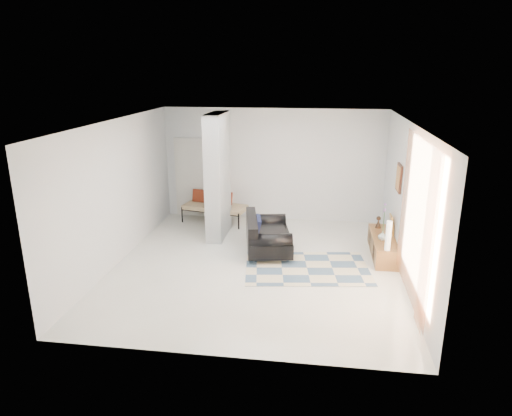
# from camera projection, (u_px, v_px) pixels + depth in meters

# --- Properties ---
(floor) EXTENTS (6.00, 6.00, 0.00)m
(floor) POSITION_uv_depth(u_px,v_px,m) (256.00, 265.00, 8.98)
(floor) COLOR silver
(floor) RESTS_ON ground
(ceiling) EXTENTS (6.00, 6.00, 0.00)m
(ceiling) POSITION_uv_depth(u_px,v_px,m) (256.00, 122.00, 8.16)
(ceiling) COLOR white
(ceiling) RESTS_ON wall_back
(wall_back) EXTENTS (6.00, 0.00, 6.00)m
(wall_back) POSITION_uv_depth(u_px,v_px,m) (273.00, 165.00, 11.41)
(wall_back) COLOR silver
(wall_back) RESTS_ON ground
(wall_front) EXTENTS (6.00, 0.00, 6.00)m
(wall_front) POSITION_uv_depth(u_px,v_px,m) (223.00, 261.00, 5.73)
(wall_front) COLOR silver
(wall_front) RESTS_ON ground
(wall_left) EXTENTS (0.00, 6.00, 6.00)m
(wall_left) POSITION_uv_depth(u_px,v_px,m) (118.00, 192.00, 8.94)
(wall_left) COLOR silver
(wall_left) RESTS_ON ground
(wall_right) EXTENTS (0.00, 6.00, 6.00)m
(wall_right) POSITION_uv_depth(u_px,v_px,m) (407.00, 203.00, 8.21)
(wall_right) COLOR silver
(wall_right) RESTS_ON ground
(partition_column) EXTENTS (0.35, 1.20, 2.80)m
(partition_column) POSITION_uv_depth(u_px,v_px,m) (218.00, 176.00, 10.23)
(partition_column) COLOR #A2A7A9
(partition_column) RESTS_ON floor
(hallway_door) EXTENTS (0.85, 0.06, 2.04)m
(hallway_door) POSITION_uv_depth(u_px,v_px,m) (192.00, 177.00, 11.76)
(hallway_door) COLOR silver
(hallway_door) RESTS_ON floor
(curtain) EXTENTS (0.00, 2.55, 2.55)m
(curtain) POSITION_uv_depth(u_px,v_px,m) (415.00, 220.00, 7.11)
(curtain) COLOR orange
(curtain) RESTS_ON wall_right
(wall_art) EXTENTS (0.04, 0.45, 0.55)m
(wall_art) POSITION_uv_depth(u_px,v_px,m) (399.00, 178.00, 8.99)
(wall_art) COLOR #3F1C11
(wall_art) RESTS_ON wall_right
(media_console) EXTENTS (0.45, 1.65, 0.80)m
(media_console) POSITION_uv_depth(u_px,v_px,m) (383.00, 246.00, 9.44)
(media_console) COLOR brown
(media_console) RESTS_ON floor
(loveseat) EXTENTS (1.16, 1.67, 0.76)m
(loveseat) POSITION_uv_depth(u_px,v_px,m) (265.00, 235.00, 9.59)
(loveseat) COLOR silver
(loveseat) RESTS_ON floor
(daybed) EXTENTS (1.67, 0.97, 0.77)m
(daybed) POSITION_uv_depth(u_px,v_px,m) (214.00, 205.00, 11.45)
(daybed) COLOR black
(daybed) RESTS_ON floor
(area_rug) EXTENTS (2.55, 1.87, 0.01)m
(area_rug) POSITION_uv_depth(u_px,v_px,m) (307.00, 268.00, 8.86)
(area_rug) COLOR beige
(area_rug) RESTS_ON floor
(cylinder_lamp) EXTENTS (0.11, 0.11, 0.58)m
(cylinder_lamp) POSITION_uv_depth(u_px,v_px,m) (388.00, 236.00, 8.62)
(cylinder_lamp) COLOR white
(cylinder_lamp) RESTS_ON media_console
(bronze_figurine) EXTENTS (0.14, 0.14, 0.26)m
(bronze_figurine) POSITION_uv_depth(u_px,v_px,m) (378.00, 222.00, 9.88)
(bronze_figurine) COLOR #301F15
(bronze_figurine) RESTS_ON media_console
(vase) EXTENTS (0.19, 0.19, 0.18)m
(vase) POSITION_uv_depth(u_px,v_px,m) (382.00, 236.00, 9.18)
(vase) COLOR #BAC5BF
(vase) RESTS_ON media_console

